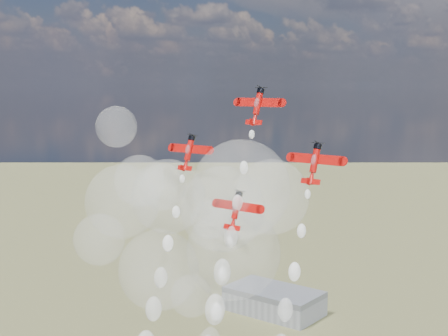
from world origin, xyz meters
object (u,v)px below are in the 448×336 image
object	(u,v)px
hangar	(274,301)
plane_lead	(258,105)
plane_left	(189,152)
plane_right	(314,163)
plane_slot	(236,210)

from	to	relation	value
hangar	plane_lead	distance (m)	225.62
plane_left	hangar	bearing A→B (deg)	117.30
plane_lead	plane_right	distance (m)	19.29
plane_lead	plane_slot	xyz separation A→B (m)	(0.00, -7.41, -20.84)
hangar	plane_left	bearing A→B (deg)	-62.70
plane_slot	hangar	bearing A→B (deg)	120.79
plane_right	plane_lead	bearing A→B (deg)	166.81
plane_lead	plane_left	distance (m)	19.29
hangar	plane_left	size ratio (longest dim) A/B	4.41
hangar	plane_right	world-z (taller)	plane_right
plane_left	plane_slot	bearing A→B (deg)	-13.19
plane_right	plane_slot	world-z (taller)	plane_right
hangar	plane_left	xyz separation A→B (m)	(87.88, -170.28, 100.97)
plane_lead	plane_right	xyz separation A→B (m)	(15.80, -3.70, -10.42)
hangar	plane_right	xyz separation A→B (m)	(119.48, -170.28, 100.97)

